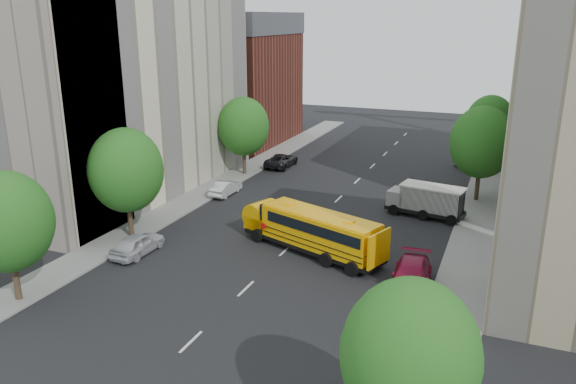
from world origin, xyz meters
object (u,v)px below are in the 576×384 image
Objects in this scene: street_tree_2 at (243,127)px; street_tree_5 at (490,123)px; parked_car_1 at (225,188)px; street_tree_1 at (126,170)px; street_tree_4 at (482,142)px; parked_car_2 at (281,160)px; parked_car_3 at (411,276)px; school_bus at (311,228)px; safari_truck at (426,200)px; parked_car_0 at (138,244)px; parked_car_5 at (466,156)px; street_tree_0 at (7,222)px; street_tree_3 at (410,356)px.

street_tree_2 reaches higher than street_tree_5.
street_tree_1 is at bearing 83.06° from parked_car_1.
street_tree_4 is 20.72m from parked_car_2.
street_tree_4 is 18.98m from parked_car_3.
street_tree_2 reaches higher than school_bus.
street_tree_4 is at bearing -162.25° from parked_car_1.
street_tree_1 reaches higher than parked_car_2.
street_tree_5 is (-0.00, 12.00, -0.37)m from street_tree_4.
safari_truck is (18.61, 12.37, -3.60)m from street_tree_1.
parked_car_3 is (7.20, -2.86, -0.88)m from school_bus.
street_tree_2 is 1.57× the size of parked_car_2.
safari_truck reaches higher than parked_car_0.
safari_truck is (18.61, -5.63, -3.48)m from street_tree_2.
street_tree_2 is at bearing -142.05° from parked_car_5.
parked_car_0 reaches higher than parked_car_1.
safari_truck reaches higher than parked_car_3.
safari_truck is at bearing 148.72° from parked_car_2.
street_tree_3 is at bearing -10.30° from street_tree_0.
parked_car_3 is at bearing 147.43° from parked_car_1.
parked_car_3 is at bearing -42.82° from street_tree_2.
school_bus is (-9.40, 16.51, -2.82)m from street_tree_3.
street_tree_4 is 13.87m from parked_car_5.
street_tree_0 is 29.29m from safari_truck.
street_tree_0 is at bearing -90.00° from street_tree_2.
parked_car_0 is (2.20, -20.23, -4.10)m from street_tree_2.
street_tree_4 is (0.00, 32.00, 0.62)m from street_tree_3.
parked_car_2 is at bearing -148.88° from parked_car_5.
parked_car_2 is 28.64m from parked_car_3.
street_tree_3 reaches higher than parked_car_3.
street_tree_4 is 1.30× the size of safari_truck.
street_tree_1 is 28.43m from street_tree_4.
parked_car_0 is 0.87× the size of parked_car_2.
street_tree_2 is 1.03× the size of street_tree_5.
street_tree_2 is (0.00, 18.00, -0.12)m from street_tree_1.
street_tree_3 is 19.20m from school_bus.
street_tree_1 is at bearing -148.86° from school_bus.
street_tree_1 is 18.00m from street_tree_2.
parked_car_1 is at bearing -128.58° from parked_car_5.
street_tree_1 is 12.29m from parked_car_1.
street_tree_1 is 37.07m from parked_car_5.
safari_truck is 18.69m from parked_car_5.
street_tree_4 reaches higher than street_tree_2.
parked_car_0 is (-19.80, 11.77, -3.73)m from street_tree_3.
parked_car_2 is at bearing 86.10° from street_tree_0.
safari_truck is at bearing -137.72° from parked_car_0.
parked_car_1 is 0.79× the size of parked_car_2.
street_tree_0 is at bearing -158.47° from parked_car_3.
street_tree_0 is 10.00m from street_tree_1.
street_tree_0 is at bearing -120.22° from safari_truck.
street_tree_5 is 1.92× the size of parked_car_1.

